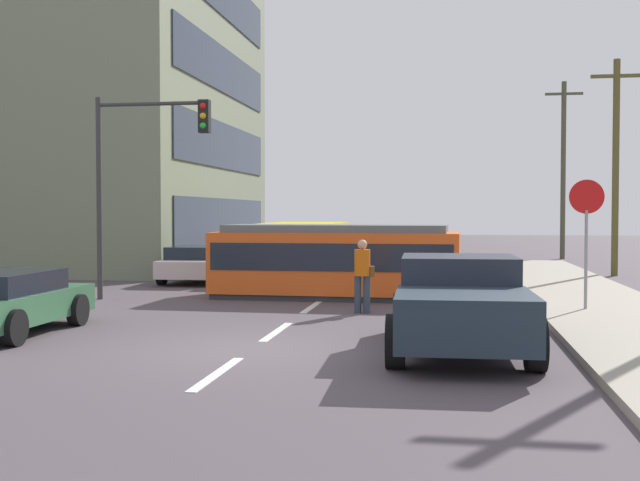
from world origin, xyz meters
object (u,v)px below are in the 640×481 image
traffic_light_mast (142,158)px  utility_pole_mid (616,163)px  stop_sign (586,217)px  streetcar_tram (337,260)px  pedestrian_crossing (363,272)px  parked_sedan_near (1,301)px  parked_sedan_mid (199,263)px  pickup_truck_parked (460,303)px  city_bus (305,246)px  utility_pole_far (563,167)px

traffic_light_mast → utility_pole_mid: 17.23m
stop_sign → utility_pole_mid: utility_pole_mid is taller
streetcar_tram → pedestrian_crossing: bearing=-72.2°
parked_sedan_near → parked_sedan_mid: size_ratio=1.03×
parked_sedan_near → utility_pole_mid: (14.25, 16.26, 3.45)m
streetcar_tram → stop_sign: 6.71m
streetcar_tram → pickup_truck_parked: (3.14, -8.00, -0.21)m
pedestrian_crossing → utility_pole_mid: 14.73m
city_bus → stop_sign: bearing=-47.9°
streetcar_tram → stop_sign: bearing=-24.8°
parked_sedan_mid → utility_pole_mid: bearing=18.9°
traffic_light_mast → utility_pole_far: 24.83m
pedestrian_crossing → pickup_truck_parked: bearing=-66.2°
city_bus → pickup_truck_parked: bearing=-70.1°
parked_sedan_near → utility_pole_mid: size_ratio=0.54×
streetcar_tram → city_bus: 6.34m
traffic_light_mast → utility_pole_far: size_ratio=0.61×
streetcar_tram → utility_pole_far: utility_pole_far is taller
streetcar_tram → traffic_light_mast: bearing=-163.4°
parked_sedan_near → stop_sign: (11.31, 4.70, 1.57)m
pickup_truck_parked → pedestrian_crossing: bearing=113.8°
city_bus → utility_pole_far: (10.55, 13.32, 3.43)m
pickup_truck_parked → parked_sedan_near: bearing=176.5°
city_bus → stop_sign: size_ratio=1.96×
pickup_truck_parked → utility_pole_mid: size_ratio=0.65×
parked_sedan_near → pedestrian_crossing: bearing=33.6°
pickup_truck_parked → traffic_light_mast: traffic_light_mast is taller
streetcar_tram → parked_sedan_mid: streetcar_tram is taller
parked_sedan_mid → utility_pole_far: (13.72, 15.39, 3.92)m
utility_pole_mid → utility_pole_far: utility_pole_far is taller
stop_sign → traffic_light_mast: traffic_light_mast is taller
streetcar_tram → parked_sedan_mid: (-5.12, 3.96, -0.39)m
streetcar_tram → pickup_truck_parked: bearing=-68.6°
parked_sedan_mid → utility_pole_mid: utility_pole_mid is taller
utility_pole_mid → parked_sedan_near: bearing=-131.2°
pedestrian_crossing → utility_pole_mid: bearing=56.7°
utility_pole_mid → parked_sedan_mid: bearing=-161.1°
stop_sign → utility_pole_mid: bearing=75.7°
city_bus → pickup_truck_parked: size_ratio=1.12×
utility_pole_mid → utility_pole_far: bearing=91.8°
city_bus → pedestrian_crossing: (2.99, -9.28, -0.16)m
pickup_truck_parked → utility_pole_far: size_ratio=0.58×
city_bus → parked_sedan_mid: bearing=-146.8°
traffic_light_mast → utility_pole_mid: size_ratio=0.68×
stop_sign → parked_sedan_near: bearing=-157.5°
traffic_light_mast → streetcar_tram: bearing=16.6°
pickup_truck_parked → traffic_light_mast: bearing=140.9°
city_bus → utility_pole_far: utility_pole_far is taller
stop_sign → traffic_light_mast: 11.09m
pickup_truck_parked → utility_pole_far: bearing=78.7°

